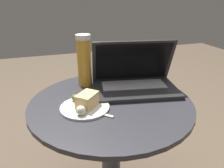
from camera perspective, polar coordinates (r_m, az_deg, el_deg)
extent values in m
cylinder|color=#515156|center=(1.07, -0.25, -18.14)|extent=(0.09, 0.09, 0.54)
cylinder|color=#2D2D33|center=(0.92, -0.27, -4.89)|extent=(0.68, 0.68, 0.02)
cube|color=silver|center=(0.88, -7.61, -5.59)|extent=(0.15, 0.12, 0.00)
cube|color=#232326|center=(1.00, 6.09, -1.46)|extent=(0.41, 0.29, 0.02)
cube|color=gray|center=(1.02, 5.69, -0.16)|extent=(0.31, 0.16, 0.00)
cube|color=#232326|center=(1.02, 5.47, 5.91)|extent=(0.39, 0.16, 0.21)
cube|color=black|center=(1.02, 5.50, 5.80)|extent=(0.35, 0.14, 0.19)
cylinder|color=gold|center=(1.04, -7.24, 5.50)|extent=(0.07, 0.07, 0.22)
cylinder|color=white|center=(1.01, -7.58, 12.08)|extent=(0.07, 0.07, 0.02)
cylinder|color=silver|center=(0.86, -7.11, -6.08)|extent=(0.19, 0.19, 0.01)
cube|color=#DBB775|center=(0.85, -6.47, -4.14)|extent=(0.10, 0.10, 0.05)
sphere|color=#4C6B33|center=(0.90, -9.69, -3.54)|extent=(0.03, 0.03, 0.03)
sphere|color=beige|center=(0.80, -8.13, -6.86)|extent=(0.03, 0.03, 0.03)
cube|color=silver|center=(0.82, -3.44, -7.69)|extent=(0.09, 0.09, 0.00)
cube|color=silver|center=(0.86, -8.44, -6.36)|extent=(0.05, 0.05, 0.00)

